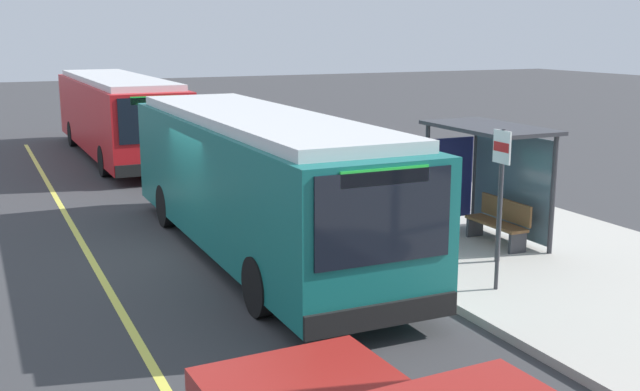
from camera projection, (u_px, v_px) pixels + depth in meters
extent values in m
plane|color=#38383A|center=(202.00, 252.00, 16.06)|extent=(120.00, 120.00, 0.00)
cube|color=#B7B2A8|center=(442.00, 219.00, 18.50)|extent=(44.00, 6.40, 0.15)
cube|color=#E0D64C|center=(94.00, 265.00, 15.16)|extent=(36.00, 0.14, 0.01)
cube|color=#146B66|center=(257.00, 182.00, 15.51)|extent=(10.54, 2.59, 2.40)
cube|color=silver|center=(256.00, 118.00, 15.23)|extent=(9.69, 2.34, 0.20)
cube|color=black|center=(384.00, 218.00, 10.72)|extent=(0.05, 2.17, 1.34)
cube|color=black|center=(315.00, 163.00, 15.97)|extent=(9.26, 0.08, 1.06)
cube|color=silver|center=(315.00, 222.00, 16.24)|extent=(10.00, 0.07, 0.28)
cube|color=#26D83F|center=(385.00, 177.00, 10.59)|extent=(0.04, 1.40, 0.24)
cube|color=black|center=(383.00, 315.00, 11.02)|extent=(0.09, 2.50, 0.36)
cylinder|color=black|center=(384.00, 268.00, 13.30)|extent=(1.00, 0.28, 1.00)
cylinder|color=black|center=(260.00, 286.00, 12.36)|extent=(1.00, 0.28, 1.00)
cylinder|color=black|center=(258.00, 197.00, 19.01)|extent=(1.00, 0.28, 1.00)
cylinder|color=black|center=(166.00, 206.00, 18.07)|extent=(1.00, 0.28, 1.00)
cube|color=red|center=(117.00, 115.00, 27.78)|extent=(11.93, 2.66, 2.40)
cube|color=silver|center=(115.00, 79.00, 27.51)|extent=(10.98, 2.40, 0.20)
cube|color=black|center=(155.00, 120.00, 22.42)|extent=(0.06, 2.17, 1.34)
cube|color=black|center=(152.00, 106.00, 28.26)|extent=(10.48, 0.14, 1.06)
cube|color=white|center=(154.00, 140.00, 28.53)|extent=(11.31, 0.14, 0.28)
cube|color=#26D83F|center=(155.00, 100.00, 22.29)|extent=(0.04, 1.40, 0.24)
cube|color=black|center=(158.00, 169.00, 22.71)|extent=(0.10, 2.50, 0.36)
cylinder|color=black|center=(176.00, 156.00, 25.22)|extent=(1.00, 0.29, 1.00)
cylinder|color=black|center=(105.00, 161.00, 24.26)|extent=(1.00, 0.29, 1.00)
cylinder|color=black|center=(130.00, 131.00, 31.65)|extent=(1.00, 0.29, 1.00)
cylinder|color=black|center=(73.00, 134.00, 30.68)|extent=(1.00, 0.29, 1.00)
cylinder|color=#333338|center=(553.00, 195.00, 15.18)|extent=(0.10, 0.10, 2.40)
cylinder|color=#333338|center=(500.00, 201.00, 14.64)|extent=(0.10, 0.10, 2.40)
cylinder|color=#333338|center=(475.00, 174.00, 17.48)|extent=(0.10, 0.10, 2.40)
cylinder|color=#333338|center=(427.00, 178.00, 16.95)|extent=(0.10, 0.10, 2.40)
cube|color=#333338|center=(489.00, 128.00, 15.80)|extent=(2.90, 1.60, 0.08)
cube|color=#4C606B|center=(511.00, 184.00, 16.33)|extent=(2.47, 0.04, 2.16)
cube|color=navy|center=(451.00, 178.00, 17.23)|extent=(0.06, 1.11, 1.82)
cube|color=brown|center=(496.00, 223.00, 15.98)|extent=(1.60, 0.44, 0.06)
cube|color=brown|center=(506.00, 209.00, 16.02)|extent=(1.60, 0.05, 0.44)
cube|color=#333338|center=(475.00, 226.00, 16.67)|extent=(0.08, 0.40, 0.45)
cube|color=#333338|center=(517.00, 242.00, 15.39)|extent=(0.08, 0.40, 0.45)
cylinder|color=#333338|center=(500.00, 211.00, 13.00)|extent=(0.07, 0.07, 2.80)
cube|color=white|center=(502.00, 147.00, 12.75)|extent=(0.44, 0.03, 0.56)
cube|color=red|center=(501.00, 147.00, 12.75)|extent=(0.40, 0.01, 0.16)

